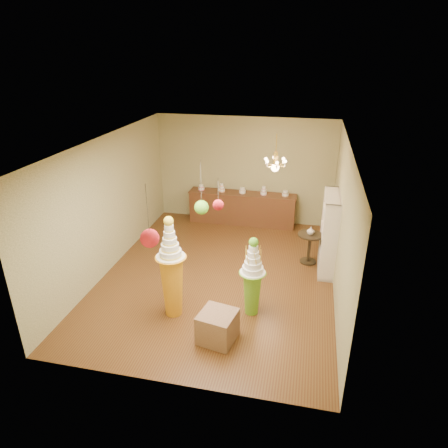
% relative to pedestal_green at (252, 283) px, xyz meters
% --- Properties ---
extents(floor, '(6.50, 6.50, 0.00)m').
position_rel_pedestal_green_xyz_m(floor, '(-0.93, 1.21, -0.66)').
color(floor, '#563317').
rests_on(floor, ground).
extents(ceiling, '(6.50, 6.50, 0.00)m').
position_rel_pedestal_green_xyz_m(ceiling, '(-0.93, 1.21, 2.34)').
color(ceiling, silver).
rests_on(ceiling, ground).
extents(wall_back, '(5.00, 0.04, 3.00)m').
position_rel_pedestal_green_xyz_m(wall_back, '(-0.93, 4.46, 0.84)').
color(wall_back, tan).
rests_on(wall_back, ground).
extents(wall_front, '(5.00, 0.04, 3.00)m').
position_rel_pedestal_green_xyz_m(wall_front, '(-0.93, -2.04, 0.84)').
color(wall_front, tan).
rests_on(wall_front, ground).
extents(wall_left, '(0.04, 6.50, 3.00)m').
position_rel_pedestal_green_xyz_m(wall_left, '(-3.43, 1.21, 0.84)').
color(wall_left, tan).
rests_on(wall_left, ground).
extents(wall_right, '(0.04, 6.50, 3.00)m').
position_rel_pedestal_green_xyz_m(wall_right, '(1.57, 1.21, 0.84)').
color(wall_right, tan).
rests_on(wall_right, ground).
extents(pedestal_green, '(0.54, 0.54, 1.60)m').
position_rel_pedestal_green_xyz_m(pedestal_green, '(0.00, 0.00, 0.00)').
color(pedestal_green, '#68AD26').
rests_on(pedestal_green, floor).
extents(pedestal_orange, '(0.54, 0.54, 2.02)m').
position_rel_pedestal_green_xyz_m(pedestal_orange, '(-1.45, -0.34, 0.12)').
color(pedestal_orange, orange).
rests_on(pedestal_orange, floor).
extents(burlap_riser, '(0.70, 0.70, 0.54)m').
position_rel_pedestal_green_xyz_m(burlap_riser, '(-0.46, -0.90, -0.39)').
color(burlap_riser, '#88644A').
rests_on(burlap_riser, floor).
extents(sideboard, '(3.04, 0.54, 1.16)m').
position_rel_pedestal_green_xyz_m(sideboard, '(-0.93, 4.18, -0.18)').
color(sideboard, '#57311B').
rests_on(sideboard, floor).
extents(shelving_unit, '(0.33, 1.20, 1.80)m').
position_rel_pedestal_green_xyz_m(shelving_unit, '(1.41, 2.01, 0.24)').
color(shelving_unit, beige).
rests_on(shelving_unit, floor).
extents(round_table, '(0.58, 0.58, 0.73)m').
position_rel_pedestal_green_xyz_m(round_table, '(1.01, 2.24, -0.19)').
color(round_table, black).
rests_on(round_table, floor).
extents(vase, '(0.17, 0.17, 0.18)m').
position_rel_pedestal_green_xyz_m(vase, '(1.01, 2.24, 0.16)').
color(vase, beige).
rests_on(vase, round_table).
extents(pom_red_left, '(0.28, 0.28, 0.96)m').
position_rel_pedestal_green_xyz_m(pom_red_left, '(-1.30, -1.53, 1.52)').
color(pom_red_left, '#443E31').
rests_on(pom_red_left, ceiling).
extents(pom_green_mid, '(0.25, 0.25, 0.98)m').
position_rel_pedestal_green_xyz_m(pom_green_mid, '(-0.91, -0.11, 1.48)').
color(pom_green_mid, '#443E31').
rests_on(pom_green_mid, ceiling).
extents(pom_red_right, '(0.16, 0.16, 0.49)m').
position_rel_pedestal_green_xyz_m(pom_red_right, '(-0.40, -1.05, 1.93)').
color(pom_red_right, '#443E31').
rests_on(pom_red_right, ceiling).
extents(chandelier, '(0.66, 0.66, 0.85)m').
position_rel_pedestal_green_xyz_m(chandelier, '(0.11, 2.29, 1.64)').
color(chandelier, '#EDC153').
rests_on(chandelier, ceiling).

